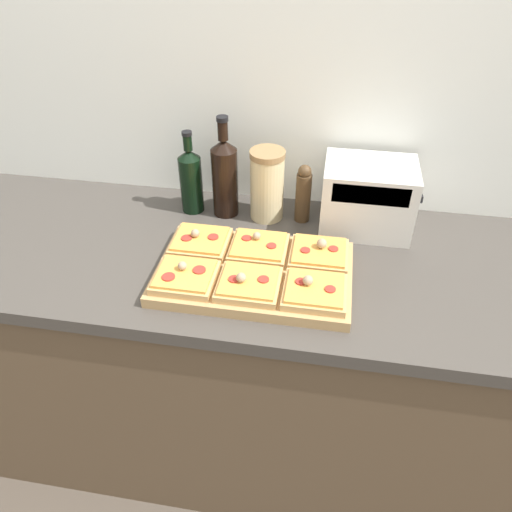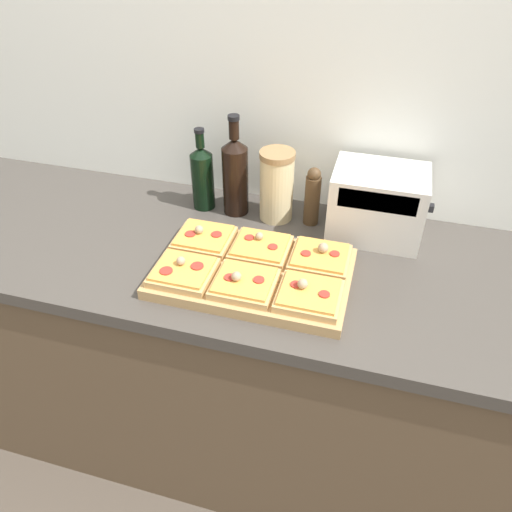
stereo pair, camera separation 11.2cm
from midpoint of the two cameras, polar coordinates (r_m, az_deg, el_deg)
name	(u,v)px [view 1 (the left image)]	position (r m, az deg, el deg)	size (l,w,h in m)	color
wall_back	(292,95)	(1.55, 1.95, 17.91)	(6.00, 0.06, 2.50)	silver
kitchen_counter	(270,363)	(1.73, -0.30, -12.16)	(2.63, 0.67, 0.91)	brown
cutting_board	(254,273)	(1.33, -2.62, -2.06)	(0.51, 0.33, 0.03)	tan
pizza_slice_back_left	(200,241)	(1.41, -8.64, 1.59)	(0.16, 0.14, 0.05)	tan
pizza_slice_back_center	(259,247)	(1.37, -2.01, 0.92)	(0.16, 0.14, 0.05)	tan
pizza_slice_back_right	(319,253)	(1.35, 4.89, 0.24)	(0.16, 0.14, 0.06)	tan
pizza_slice_front_left	(185,276)	(1.30, -10.56, -2.39)	(0.16, 0.14, 0.05)	tan
pizza_slice_front_center	(249,284)	(1.25, -3.40, -3.25)	(0.16, 0.14, 0.05)	tan
pizza_slice_front_right	(315,291)	(1.24, 4.15, -4.07)	(0.16, 0.14, 0.05)	tan
olive_oil_bottle	(191,179)	(1.58, -9.50, 8.59)	(0.07, 0.07, 0.27)	black
wine_bottle	(225,176)	(1.54, -5.70, 9.04)	(0.08, 0.08, 0.32)	black
grain_jar_tall	(267,185)	(1.52, -0.85, 8.08)	(0.11, 0.11, 0.22)	beige
pepper_mill	(303,194)	(1.52, 3.32, 7.06)	(0.05, 0.05, 0.19)	#47331E
toaster_oven	(368,197)	(1.51, 10.57, 6.59)	(0.29, 0.20, 0.21)	beige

